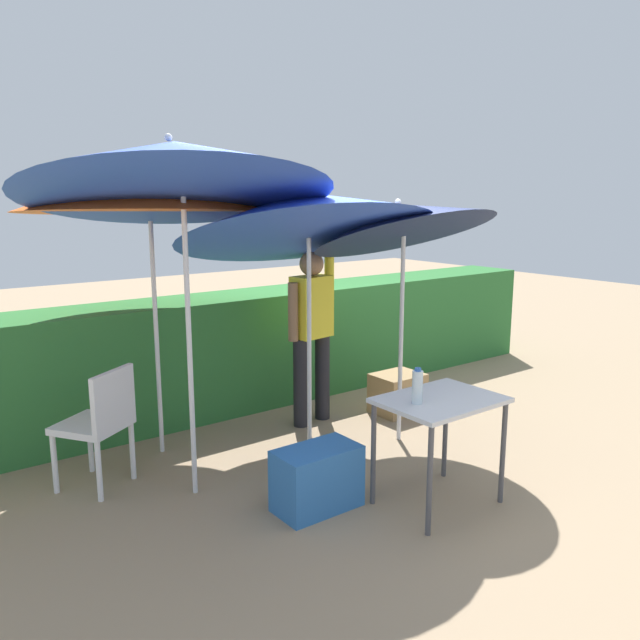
% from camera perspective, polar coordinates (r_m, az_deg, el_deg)
% --- Properties ---
extents(ground_plane, '(24.00, 24.00, 0.00)m').
position_cam_1_polar(ground_plane, '(5.20, 2.03, -12.49)').
color(ground_plane, '#9E8466').
extents(hedge_row, '(8.00, 0.70, 1.13)m').
position_cam_1_polar(hedge_row, '(6.37, -7.64, -2.76)').
color(hedge_row, '#2D7033').
rests_on(hedge_row, ground_plane).
extents(umbrella_rainbow, '(1.98, 1.99, 2.37)m').
position_cam_1_polar(umbrella_rainbow, '(5.11, -15.31, 11.26)').
color(umbrella_rainbow, silver).
rests_on(umbrella_rainbow, ground_plane).
extents(umbrella_orange, '(2.07, 2.04, 2.45)m').
position_cam_1_polar(umbrella_orange, '(4.95, -1.54, 9.49)').
color(umbrella_orange, silver).
rests_on(umbrella_orange, ground_plane).
extents(umbrella_yellow, '(1.50, 1.50, 2.25)m').
position_cam_1_polar(umbrella_yellow, '(5.22, 7.32, 8.92)').
color(umbrella_yellow, silver).
rests_on(umbrella_yellow, ground_plane).
extents(umbrella_navy, '(2.09, 2.06, 2.72)m').
position_cam_1_polar(umbrella_navy, '(4.29, -12.90, 13.19)').
color(umbrella_navy, silver).
rests_on(umbrella_navy, ground_plane).
extents(person_vendor, '(0.56, 0.27, 1.88)m').
position_cam_1_polar(person_vendor, '(5.75, -0.75, -0.40)').
color(person_vendor, black).
rests_on(person_vendor, ground_plane).
extents(chair_plastic, '(0.61, 0.61, 0.89)m').
position_cam_1_polar(chair_plastic, '(4.83, -19.28, -8.56)').
color(chair_plastic, silver).
rests_on(chair_plastic, ground_plane).
extents(cooler_box, '(0.57, 0.33, 0.43)m').
position_cam_1_polar(cooler_box, '(4.38, -0.27, -14.14)').
color(cooler_box, '#2D6BB7').
rests_on(cooler_box, ground_plane).
extents(crate_cardboard, '(0.47, 0.38, 0.39)m').
position_cam_1_polar(crate_cardboard, '(6.24, 7.02, -6.58)').
color(crate_cardboard, '#9E7A4C').
rests_on(crate_cardboard, ground_plane).
extents(folding_table, '(0.80, 0.60, 0.76)m').
position_cam_1_polar(folding_table, '(4.36, 10.79, -8.11)').
color(folding_table, '#4C4C51').
rests_on(folding_table, ground_plane).
extents(bottle_water, '(0.07, 0.07, 0.24)m').
position_cam_1_polar(bottle_water, '(4.16, 8.80, -5.98)').
color(bottle_water, silver).
rests_on(bottle_water, folding_table).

